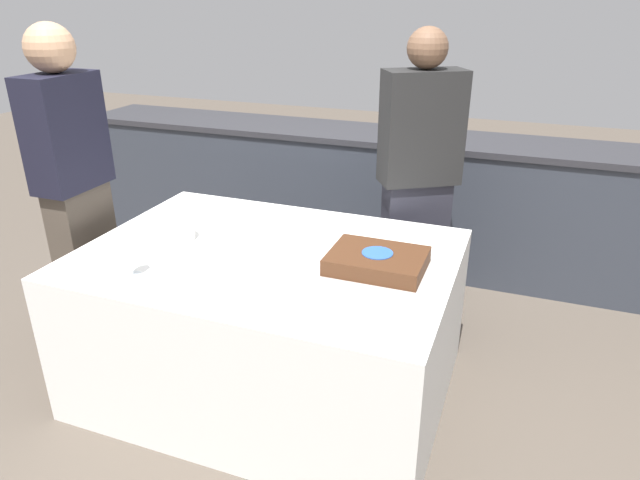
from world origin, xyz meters
TOP-DOWN VIEW (x-y plane):
  - ground_plane at (0.00, 0.00)m, footprint 14.00×14.00m
  - back_counter at (0.00, 1.67)m, footprint 4.40×0.58m
  - dining_table at (0.00, 0.00)m, footprint 1.66×1.19m
  - cake at (0.51, 0.01)m, footprint 0.44×0.35m
  - plate_stack at (-0.48, -0.03)m, footprint 0.20×0.20m
  - wine_glass at (-0.42, -0.40)m, footprint 0.07×0.07m
  - side_plate_near_cake at (0.46, 0.33)m, footprint 0.18×0.18m
  - utensil_pile at (-0.07, -0.47)m, footprint 0.13×0.10m
  - person_cutting_cake at (0.51, 0.81)m, footprint 0.45×0.39m
  - person_seated_left at (-1.05, 0.00)m, footprint 0.23×0.38m

SIDE VIEW (x-z plane):
  - ground_plane at x=0.00m, z-range 0.00..0.00m
  - dining_table at x=0.00m, z-range 0.00..0.73m
  - back_counter at x=0.00m, z-range 0.00..0.92m
  - side_plate_near_cake at x=0.46m, z-range 0.73..0.73m
  - utensil_pile at x=-0.07m, z-range 0.73..0.75m
  - cake at x=0.51m, z-range 0.73..0.80m
  - plate_stack at x=-0.48m, z-range 0.73..0.82m
  - wine_glass at x=-0.42m, z-range 0.76..0.94m
  - person_cutting_cake at x=0.51m, z-range 0.03..1.69m
  - person_seated_left at x=-1.05m, z-range 0.05..1.73m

